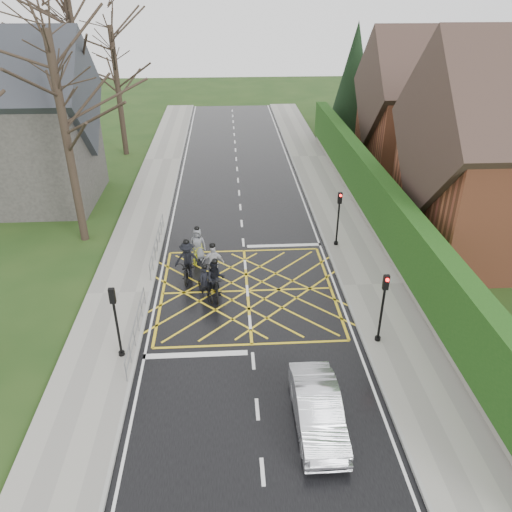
{
  "coord_description": "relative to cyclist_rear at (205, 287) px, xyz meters",
  "views": [
    {
      "loc": [
        -0.8,
        -19.92,
        12.93
      ],
      "look_at": [
        0.48,
        1.05,
        1.3
      ],
      "focal_mm": 35.0,
      "sensor_mm": 36.0,
      "label": 1
    }
  ],
  "objects": [
    {
      "name": "traffic_light_sw",
      "position": [
        -3.15,
        -4.11,
        1.11
      ],
      "size": [
        0.24,
        0.31,
        3.21
      ],
      "color": "black",
      "rests_on": "ground"
    },
    {
      "name": "church",
      "position": [
        -11.59,
        12.38,
        4.38
      ],
      "size": [
        8.8,
        7.8,
        11.0
      ],
      "color": "#2D2B28",
      "rests_on": "ground"
    },
    {
      "name": "cyclist_front",
      "position": [
        0.35,
        1.51,
        0.19
      ],
      "size": [
        1.11,
        2.04,
        2.01
      ],
      "rotation": [
        0.0,
        0.0,
        -0.05
      ],
      "color": "black",
      "rests_on": "ground"
    },
    {
      "name": "car",
      "position": [
        3.87,
        -7.91,
        0.13
      ],
      "size": [
        1.46,
        4.13,
        1.36
      ],
      "primitive_type": "imported",
      "rotation": [
        0.0,
        0.0,
        0.01
      ],
      "color": "silver",
      "rests_on": "ground"
    },
    {
      "name": "sidewalk_left",
      "position": [
        -4.05,
        0.38,
        -0.48
      ],
      "size": [
        3.0,
        80.0,
        0.15
      ],
      "primitive_type": "cube",
      "color": "gray",
      "rests_on": "ground"
    },
    {
      "name": "cyclist_mid",
      "position": [
        -0.91,
        1.82,
        0.21
      ],
      "size": [
        1.28,
        2.19,
        2.09
      ],
      "rotation": [
        0.0,
        0.0,
        -0.06
      ],
      "color": "black",
      "rests_on": "ground"
    },
    {
      "name": "traffic_light_ne",
      "position": [
        7.05,
        4.58,
        1.11
      ],
      "size": [
        0.24,
        0.31,
        3.21
      ],
      "rotation": [
        0.0,
        0.0,
        3.14
      ],
      "color": "black",
      "rests_on": "ground"
    },
    {
      "name": "railing_south",
      "position": [
        -2.7,
        -3.12,
        0.23
      ],
      "size": [
        0.05,
        5.04,
        1.03
      ],
      "color": "slate",
      "rests_on": "ground"
    },
    {
      "name": "traffic_light_se",
      "position": [
        7.05,
        -3.82,
        1.11
      ],
      "size": [
        0.24,
        0.31,
        3.21
      ],
      "rotation": [
        0.0,
        0.0,
        3.14
      ],
      "color": "black",
      "rests_on": "ground"
    },
    {
      "name": "tree_mid",
      "position": [
        -8.05,
        14.38,
        8.08
      ],
      "size": [
        10.08,
        10.08,
        12.48
      ],
      "color": "black",
      "rests_on": "ground"
    },
    {
      "name": "railing_north",
      "position": [
        -2.7,
        4.38,
        0.24
      ],
      "size": [
        0.05,
        6.04,
        1.03
      ],
      "color": "slate",
      "rests_on": "ground"
    },
    {
      "name": "road",
      "position": [
        1.95,
        0.38,
        -0.55
      ],
      "size": [
        9.0,
        80.0,
        0.01
      ],
      "primitive_type": "cube",
      "color": "black",
      "rests_on": "ground"
    },
    {
      "name": "tree_far",
      "position": [
        -7.35,
        22.38,
        6.64
      ],
      "size": [
        8.4,
        8.4,
        10.4
      ],
      "color": "black",
      "rests_on": "ground"
    },
    {
      "name": "sidewalk_right",
      "position": [
        7.95,
        0.38,
        -0.48
      ],
      "size": [
        3.0,
        80.0,
        0.15
      ],
      "primitive_type": "cube",
      "color": "gray",
      "rests_on": "ground"
    },
    {
      "name": "conifer",
      "position": [
        12.7,
        26.38,
        4.44
      ],
      "size": [
        4.6,
        4.6,
        10.0
      ],
      "color": "black",
      "rests_on": "ground"
    },
    {
      "name": "stone_wall",
      "position": [
        9.7,
        6.38,
        -0.2
      ],
      "size": [
        0.5,
        38.0,
        0.7
      ],
      "primitive_type": "cube",
      "color": "slate",
      "rests_on": "ground"
    },
    {
      "name": "cyclist_lead",
      "position": [
        -0.49,
        3.62,
        0.11
      ],
      "size": [
        0.98,
        2.05,
        1.91
      ],
      "rotation": [
        0.0,
        0.0,
        -0.16
      ],
      "color": "#B2B916",
      "rests_on": "ground"
    },
    {
      "name": "cyclist_rear",
      "position": [
        0.0,
        0.0,
        0.0
      ],
      "size": [
        1.26,
        1.84,
        1.7
      ],
      "rotation": [
        0.0,
        0.0,
        0.41
      ],
      "color": "black",
      "rests_on": "ground"
    },
    {
      "name": "cyclist_back",
      "position": [
        0.48,
        0.01,
        0.2
      ],
      "size": [
        0.96,
        2.03,
        1.99
      ],
      "rotation": [
        0.0,
        0.0,
        0.11
      ],
      "color": "black",
      "rests_on": "ground"
    },
    {
      "name": "tree_near",
      "position": [
        -7.05,
        6.38,
        7.36
      ],
      "size": [
        9.24,
        9.24,
        11.44
      ],
      "color": "black",
      "rests_on": "ground"
    },
    {
      "name": "hedge",
      "position": [
        9.7,
        6.38,
        1.55
      ],
      "size": [
        0.9,
        38.0,
        2.8
      ],
      "primitive_type": "cube",
      "color": "#12380F",
      "rests_on": "stone_wall"
    },
    {
      "name": "ground",
      "position": [
        1.95,
        0.38,
        -0.55
      ],
      "size": [
        120.0,
        120.0,
        0.0
      ],
      "primitive_type": "plane",
      "color": "#193210",
      "rests_on": "ground"
    },
    {
      "name": "house_far",
      "position": [
        16.7,
        18.38,
        3.81
      ],
      "size": [
        9.8,
        8.8,
        10.3
      ],
      "color": "brown",
      "rests_on": "ground"
    }
  ]
}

